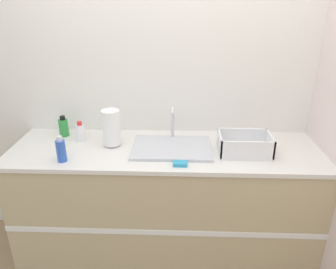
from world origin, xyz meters
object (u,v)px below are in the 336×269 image
(paper_towel_roll, at_px, (111,128))
(bottle_white_spray, at_px, (80,132))
(bottle_blue, at_px, (61,150))
(sink, at_px, (172,146))
(dish_rack, at_px, (244,146))
(bottle_green, at_px, (64,127))

(paper_towel_roll, height_order, bottle_white_spray, paper_towel_roll)
(bottle_blue, bearing_deg, sink, 16.58)
(bottle_blue, bearing_deg, dish_rack, 7.72)
(bottle_green, bearing_deg, sink, -13.47)
(dish_rack, bearing_deg, bottle_white_spray, 172.03)
(paper_towel_roll, relative_size, bottle_white_spray, 1.78)
(bottle_white_spray, bearing_deg, bottle_blue, -95.23)
(sink, xyz_separation_m, bottle_white_spray, (-0.68, 0.12, 0.05))
(bottle_green, distance_m, bottle_blue, 0.43)
(bottle_white_spray, relative_size, bottle_green, 0.93)
(bottle_white_spray, bearing_deg, bottle_green, 151.55)
(paper_towel_roll, xyz_separation_m, bottle_blue, (-0.28, -0.25, -0.06))
(sink, height_order, bottle_blue, sink)
(paper_towel_roll, bearing_deg, dish_rack, -5.56)
(dish_rack, bearing_deg, bottle_blue, -172.28)
(bottle_blue, bearing_deg, bottle_white_spray, 84.77)
(bottle_white_spray, distance_m, bottle_blue, 0.33)
(bottle_white_spray, bearing_deg, paper_towel_roll, -16.60)
(sink, distance_m, bottle_blue, 0.75)
(bottle_green, xyz_separation_m, bottle_blue, (0.12, -0.41, 0.01))
(bottle_green, height_order, bottle_blue, bottle_blue)
(dish_rack, distance_m, bottle_blue, 1.22)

